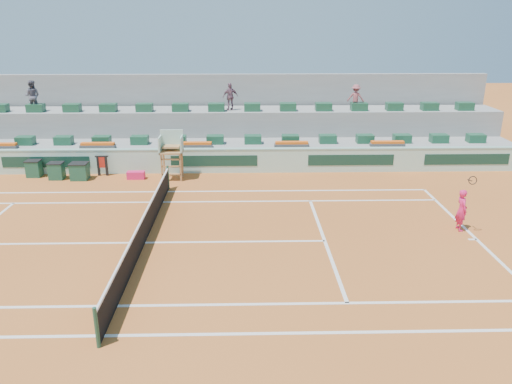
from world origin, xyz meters
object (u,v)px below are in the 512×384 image
at_px(drink_cooler_a, 80,171).
at_px(tennis_player, 462,210).
at_px(player_bag, 136,175).
at_px(umpire_chair, 171,148).

bearing_deg(drink_cooler_a, tennis_player, -22.12).
relative_size(player_bag, tennis_player, 0.38).
height_order(umpire_chair, drink_cooler_a, umpire_chair).
relative_size(drink_cooler_a, tennis_player, 0.37).
bearing_deg(umpire_chair, player_bag, -179.29).
xyz_separation_m(umpire_chair, tennis_player, (11.60, -6.61, -0.74)).
distance_m(player_bag, tennis_player, 14.96).
bearing_deg(player_bag, drink_cooler_a, -179.50).
relative_size(player_bag, drink_cooler_a, 1.01).
bearing_deg(umpire_chair, tennis_player, -29.68).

